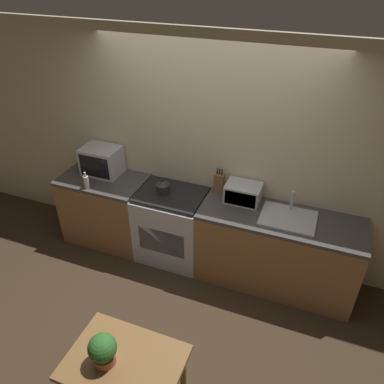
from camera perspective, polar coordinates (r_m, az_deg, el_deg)
The scene contains 13 objects.
ground_plane at distance 4.23m, azimuth -2.37°, elevation -16.20°, with size 16.00×16.00×0.00m, color #3D2D1E.
wall_back at distance 4.16m, azimuth 2.74°, elevation 5.87°, with size 10.00×0.06×2.60m.
counter_left_run at distance 4.84m, azimuth -12.87°, elevation -2.53°, with size 1.02×0.62×0.90m.
counter_right_run at distance 4.22m, azimuth 12.68°, elevation -8.69°, with size 1.69×0.62×0.90m.
stove_range at distance 4.46m, azimuth -3.06°, elevation -5.08°, with size 0.78×0.62×0.90m.
kettle at distance 4.18m, azimuth -4.45°, elevation 0.81°, with size 0.15×0.15×0.17m.
microwave at distance 4.62m, azimuth -13.60°, elevation 4.64°, with size 0.45×0.33×0.34m.
bottle at distance 4.42m, azimuth -15.82°, elevation 1.53°, with size 0.06×0.06×0.20m.
knife_block at distance 4.16m, azimuth 4.16°, elevation 1.36°, with size 0.11×0.08×0.30m.
toaster_oven at distance 4.05m, azimuth 7.79°, elevation -0.15°, with size 0.38×0.27×0.20m.
sink_basin at distance 3.93m, azimuth 14.46°, elevation -3.79°, with size 0.55×0.43×0.24m.
dining_table at distance 3.04m, azimuth -10.06°, elevation -25.26°, with size 0.83×0.59×0.77m.
potted_plant at distance 2.85m, azimuth -13.45°, elevation -22.33°, with size 0.20×0.20×0.26m.
Camera 1 is at (1.15, -2.50, 3.22)m, focal length 35.00 mm.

